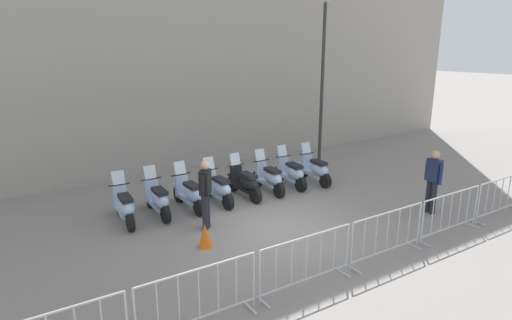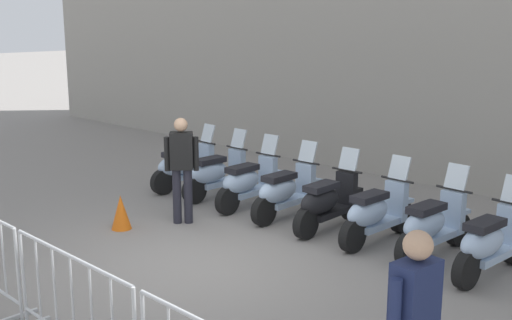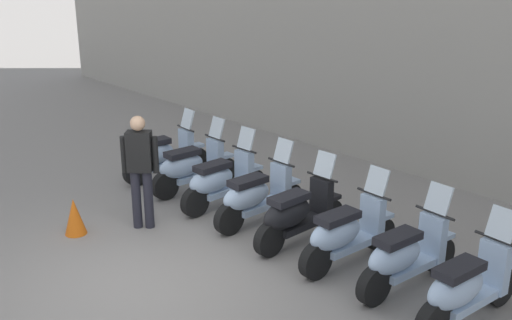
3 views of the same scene
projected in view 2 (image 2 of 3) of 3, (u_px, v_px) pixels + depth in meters
name	position (u px, v px, depth m)	size (l,w,h in m)	color
ground_plane	(200.00, 261.00, 8.52)	(120.00, 120.00, 0.00)	gray
motorcycle_0	(186.00, 167.00, 12.13)	(0.74, 1.70, 1.24)	black
motorcycle_1	(217.00, 174.00, 11.55)	(0.69, 1.71, 1.24)	black
motorcycle_2	(249.00, 183.00, 10.91)	(0.62, 1.72, 1.24)	black
motorcycle_3	(286.00, 192.00, 10.31)	(0.66, 1.72, 1.24)	black
motorcycle_4	(327.00, 202.00, 9.70)	(0.64, 1.72, 1.24)	black
motorcycle_5	(376.00, 214.00, 9.13)	(0.71, 1.71, 1.24)	black
motorcycle_6	(432.00, 226.00, 8.57)	(0.73, 1.70, 1.24)	black
motorcycle_7	(490.00, 243.00, 7.89)	(0.74, 1.70, 1.24)	black
barrier_segment_3	(73.00, 308.00, 5.92)	(2.05, 0.80, 1.07)	#B2B5B7
officer_mid_plaza	(182.00, 164.00, 9.96)	(0.46, 0.39, 1.73)	#23232D
traffic_cone	(121.00, 212.00, 9.81)	(0.32, 0.32, 0.55)	orange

